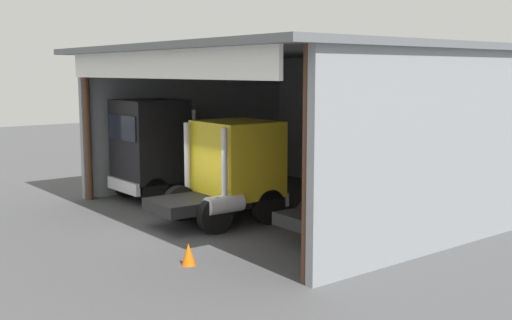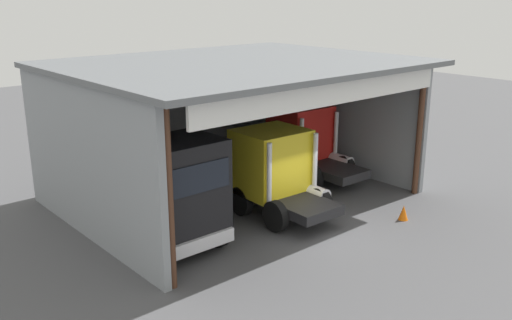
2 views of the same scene
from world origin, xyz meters
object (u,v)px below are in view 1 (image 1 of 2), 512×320
tool_cart (322,175)px  truck_yellow_center_left_bay (232,169)px  truck_red_right_bay (375,178)px  traffic_cone (189,254)px  truck_black_left_bay (156,148)px  oil_drum (314,179)px

tool_cart → truck_yellow_center_left_bay: bearing=-69.1°
truck_red_right_bay → tool_cart: truck_red_right_bay is taller
truck_yellow_center_left_bay → traffic_cone: 4.99m
truck_black_left_bay → oil_drum: (2.20, 6.09, -1.51)m
truck_red_right_bay → oil_drum: 7.38m
truck_yellow_center_left_bay → oil_drum: (-2.33, 5.90, -1.28)m
truck_red_right_bay → tool_cart: size_ratio=4.71×
truck_yellow_center_left_bay → traffic_cone: size_ratio=7.57×
oil_drum → traffic_cone: (5.46, -9.51, -0.15)m
truck_red_right_bay → traffic_cone: truck_red_right_bay is taller
oil_drum → tool_cart: 0.62m
truck_yellow_center_left_bay → truck_black_left_bay: bearing=-175.5°
truck_black_left_bay → truck_yellow_center_left_bay: size_ratio=1.13×
truck_yellow_center_left_bay → oil_drum: 6.47m
truck_red_right_bay → tool_cart: bearing=149.2°
truck_red_right_bay → traffic_cone: bearing=-96.4°
truck_red_right_bay → truck_black_left_bay: bearing=-161.6°
truck_red_right_bay → oil_drum: truck_red_right_bay is taller
truck_yellow_center_left_bay → oil_drum: truck_yellow_center_left_bay is taller
truck_red_right_bay → oil_drum: bearing=152.5°
oil_drum → tool_cart: size_ratio=0.86×
oil_drum → truck_black_left_bay: bearing=-109.8°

